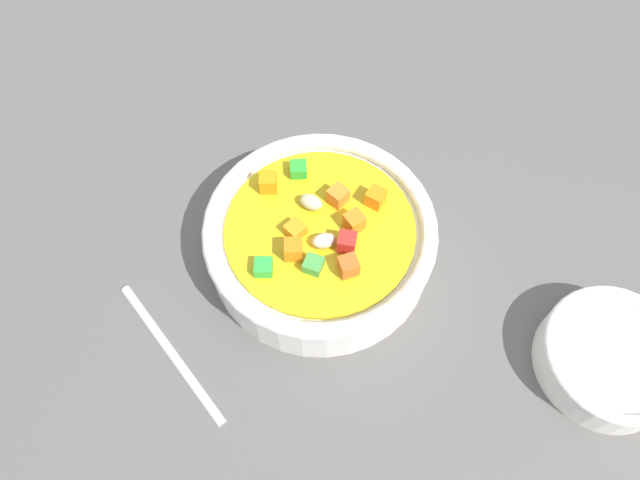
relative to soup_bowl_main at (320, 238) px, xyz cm
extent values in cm
cube|color=#565451|center=(0.00, 0.00, -3.83)|extent=(140.00, 140.00, 2.00)
cylinder|color=white|center=(0.00, 0.00, -0.78)|extent=(19.53, 19.53, 4.10)
torus|color=white|center=(0.00, 0.00, 1.71)|extent=(19.82, 19.82, 1.46)
cylinder|color=gold|center=(0.00, 0.00, 1.47)|extent=(16.17, 16.17, 0.40)
ellipsoid|color=beige|center=(1.06, -2.03, 2.33)|extent=(2.33, 1.87, 1.32)
ellipsoid|color=beige|center=(-0.54, 1.51, 2.30)|extent=(2.35, 1.94, 1.27)
cube|color=green|center=(0.02, 3.75, 2.19)|extent=(1.72, 1.72, 1.04)
cube|color=#DE5C22|center=(-2.79, 3.60, 2.47)|extent=(1.94, 1.94, 1.60)
cube|color=red|center=(-2.41, 1.48, 2.48)|extent=(1.50, 1.50, 1.62)
cube|color=orange|center=(-4.30, -3.22, 2.43)|extent=(1.89, 1.89, 1.53)
cube|color=orange|center=(4.99, -3.39, 2.52)|extent=(1.63, 1.63, 1.71)
cube|color=orange|center=(-1.11, -2.90, 2.45)|extent=(2.01, 2.01, 1.57)
cube|color=orange|center=(1.95, 0.78, 2.23)|extent=(2.03, 2.03, 1.12)
cube|color=green|center=(3.91, 4.54, 2.19)|extent=(1.63, 1.63, 1.04)
cube|color=orange|center=(-2.78, -0.56, 2.46)|extent=(2.04, 2.04, 1.59)
cube|color=orange|center=(1.77, 2.79, 2.52)|extent=(1.66, 1.66, 1.71)
cube|color=green|center=(2.69, -5.35, 2.22)|extent=(1.71, 1.71, 1.11)
cylinder|color=silver|center=(10.87, 10.98, -2.43)|extent=(11.59, 10.70, 0.81)
cylinder|color=white|center=(-24.24, 6.95, -1.38)|extent=(11.19, 11.19, 2.91)
torus|color=white|center=(-24.24, 6.95, 0.30)|extent=(11.30, 11.30, 0.90)
camera|label=1|loc=(-3.54, 24.54, 43.73)|focal=32.71mm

